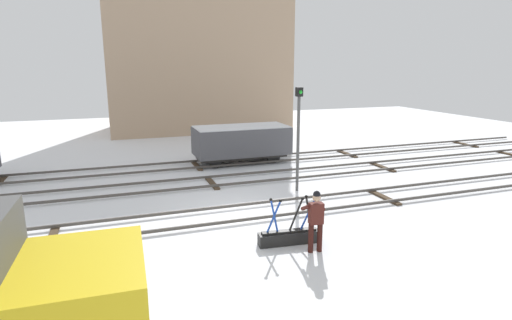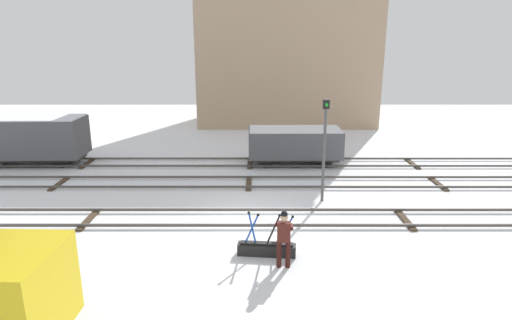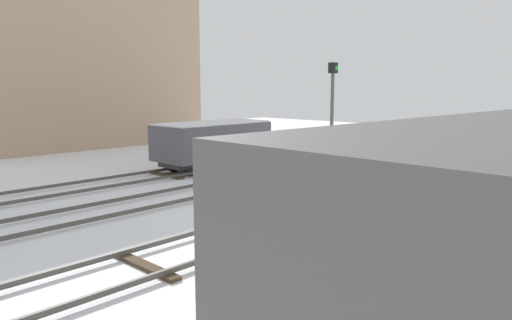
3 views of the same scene
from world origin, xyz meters
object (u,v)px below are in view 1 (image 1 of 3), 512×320
at_px(switch_lever_frame, 289,235).
at_px(signal_post, 298,129).
at_px(rail_worker, 316,217).
at_px(freight_car_near_switch, 241,141).

xyz_separation_m(switch_lever_frame, signal_post, (2.41, 4.66, 2.31)).
relative_size(switch_lever_frame, rail_worker, 1.03).
relative_size(signal_post, freight_car_near_switch, 0.86).
bearing_deg(switch_lever_frame, rail_worker, -50.54).
xyz_separation_m(switch_lever_frame, freight_car_near_switch, (1.72, 10.12, 0.91)).
distance_m(switch_lever_frame, freight_car_near_switch, 10.30).
distance_m(switch_lever_frame, rail_worker, 1.12).
height_order(switch_lever_frame, signal_post, signal_post).
bearing_deg(freight_car_near_switch, signal_post, -83.31).
height_order(rail_worker, freight_car_near_switch, freight_car_near_switch).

